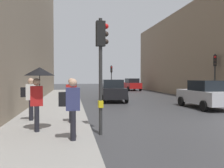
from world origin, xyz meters
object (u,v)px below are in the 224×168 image
at_px(car_dark_suv, 113,90).
at_px(car_silver_hatchback, 205,94).
at_px(traffic_light_far_median, 111,73).
at_px(traffic_light_near_left, 101,55).
at_px(traffic_light_mid_street, 215,69).
at_px(pedestrian_with_umbrella, 39,81).
at_px(pedestrian_with_black_backpack, 30,96).
at_px(car_red_sedan, 132,84).
at_px(pedestrian_with_grey_backpack, 71,105).
at_px(pedestrian_in_red_jacket, 71,98).

bearing_deg(car_dark_suv, car_silver_hatchback, -46.33).
relative_size(traffic_light_far_median, traffic_light_near_left, 0.89).
relative_size(traffic_light_far_median, car_dark_suv, 0.82).
relative_size(traffic_light_far_median, car_silver_hatchback, 0.83).
height_order(traffic_light_mid_street, car_silver_hatchback, traffic_light_mid_street).
height_order(pedestrian_with_umbrella, pedestrian_with_black_backpack, pedestrian_with_umbrella).
relative_size(traffic_light_far_median, car_red_sedan, 0.82).
distance_m(traffic_light_mid_street, car_red_sedan, 17.10).
height_order(traffic_light_mid_street, car_dark_suv, traffic_light_mid_street).
relative_size(traffic_light_near_left, pedestrian_with_black_backpack, 2.24).
distance_m(traffic_light_far_median, traffic_light_near_left, 23.93).
relative_size(car_dark_suv, pedestrian_with_umbrella, 2.02).
xyz_separation_m(traffic_light_near_left, traffic_light_mid_street, (10.01, 8.92, -0.13)).
bearing_deg(car_dark_suv, pedestrian_with_grey_backpack, -105.22).
height_order(traffic_light_mid_street, pedestrian_with_black_backpack, traffic_light_mid_street).
xyz_separation_m(car_silver_hatchback, pedestrian_with_umbrella, (-9.36, -5.48, 0.96)).
bearing_deg(pedestrian_with_grey_backpack, pedestrian_with_black_backpack, 116.59).
bearing_deg(traffic_light_near_left, car_dark_suv, 78.26).
bearing_deg(traffic_light_mid_street, traffic_light_near_left, -138.31).
relative_size(traffic_light_far_median, traffic_light_mid_street, 0.94).
xyz_separation_m(traffic_light_near_left, pedestrian_in_red_jacket, (-1.01, 1.57, -1.59)).
bearing_deg(car_silver_hatchback, traffic_light_near_left, -142.05).
relative_size(car_silver_hatchback, pedestrian_with_umbrella, 1.98).
bearing_deg(traffic_light_mid_street, pedestrian_with_grey_backpack, -137.70).
distance_m(traffic_light_far_median, pedestrian_with_black_backpack, 22.36).
bearing_deg(car_red_sedan, traffic_light_near_left, -106.48).
distance_m(traffic_light_far_median, car_red_sedan, 4.33).
bearing_deg(car_dark_suv, traffic_light_near_left, -101.74).
distance_m(traffic_light_far_median, pedestrian_with_grey_backpack, 25.24).
bearing_deg(pedestrian_with_umbrella, traffic_light_mid_street, 35.81).
bearing_deg(pedestrian_with_umbrella, pedestrian_with_grey_backpack, -50.28).
bearing_deg(pedestrian_with_black_backpack, traffic_light_mid_street, 27.28).
distance_m(car_red_sedan, car_dark_suv, 15.78).
bearing_deg(pedestrian_in_red_jacket, pedestrian_with_grey_backpack, -89.80).
height_order(car_dark_suv, pedestrian_with_black_backpack, pedestrian_with_black_backpack).
distance_m(traffic_light_near_left, pedestrian_with_black_backpack, 3.93).
height_order(traffic_light_far_median, pedestrian_with_grey_backpack, traffic_light_far_median).
height_order(traffic_light_far_median, car_silver_hatchback, traffic_light_far_median).
relative_size(traffic_light_near_left, car_red_sedan, 0.92).
xyz_separation_m(car_silver_hatchback, pedestrian_with_black_backpack, (-10.01, -3.33, 0.29)).
distance_m(car_red_sedan, pedestrian_with_umbrella, 27.37).
height_order(car_silver_hatchback, pedestrian_with_black_backpack, pedestrian_with_black_backpack).
bearing_deg(traffic_light_far_median, car_silver_hatchback, -80.38).
height_order(car_silver_hatchback, car_dark_suv, same).
height_order(pedestrian_with_black_backpack, pedestrian_with_grey_backpack, same).
relative_size(traffic_light_mid_street, pedestrian_with_black_backpack, 2.13).
bearing_deg(traffic_light_near_left, pedestrian_with_grey_backpack, -132.20).
relative_size(car_red_sedan, car_dark_suv, 1.00).
bearing_deg(pedestrian_in_red_jacket, car_dark_suv, 70.66).
bearing_deg(pedestrian_in_red_jacket, pedestrian_with_umbrella, -127.85).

